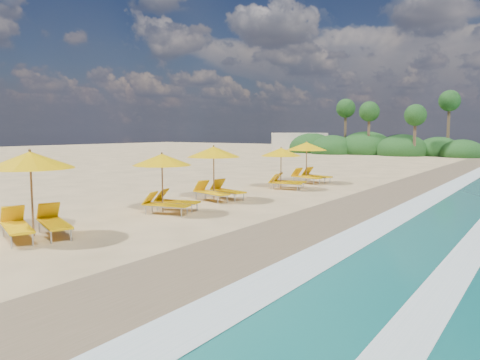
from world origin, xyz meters
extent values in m
plane|color=#D7B67E|center=(0.00, 0.00, 0.00)|extent=(160.00, 160.00, 0.00)
cube|color=#8B7153|center=(4.00, 0.00, 0.01)|extent=(4.00, 160.00, 0.01)
cube|color=white|center=(5.50, 0.00, 0.03)|extent=(1.20, 160.00, 0.01)
cube|color=white|center=(8.50, 0.00, 0.02)|extent=(0.80, 160.00, 0.01)
cylinder|color=olive|center=(-2.52, -7.21, 1.24)|extent=(0.06, 0.06, 2.49)
cone|color=#F5B705|center=(-2.52, -7.21, 2.28)|extent=(3.32, 3.32, 0.50)
sphere|color=olive|center=(-2.52, -7.21, 2.56)|extent=(0.09, 0.09, 0.09)
cylinder|color=olive|center=(-2.23, -2.03, 1.11)|extent=(0.06, 0.06, 2.22)
cone|color=#F5B705|center=(-2.23, -2.03, 2.03)|extent=(2.80, 2.80, 0.45)
sphere|color=olive|center=(-2.23, -2.03, 2.28)|extent=(0.08, 0.08, 0.08)
cylinder|color=olive|center=(-2.62, 1.70, 1.19)|extent=(0.06, 0.06, 2.38)
cone|color=#F5B705|center=(-2.62, 1.70, 2.18)|extent=(2.98, 2.98, 0.48)
sphere|color=olive|center=(-2.62, 1.70, 2.44)|extent=(0.09, 0.09, 0.09)
cylinder|color=olive|center=(-2.07, 6.94, 1.09)|extent=(0.05, 0.05, 2.17)
cone|color=#F5B705|center=(-2.07, 6.94, 1.99)|extent=(2.67, 2.67, 0.44)
sphere|color=olive|center=(-2.07, 6.94, 2.23)|extent=(0.08, 0.08, 0.08)
cylinder|color=olive|center=(-2.24, 10.35, 1.20)|extent=(0.06, 0.06, 2.40)
cone|color=#F5B705|center=(-2.24, 10.35, 2.20)|extent=(3.02, 3.02, 0.48)
sphere|color=olive|center=(-2.24, 10.35, 2.47)|extent=(0.09, 0.09, 0.09)
ellipsoid|color=#163D14|center=(-6.00, 45.00, 0.62)|extent=(6.40, 6.40, 4.16)
ellipsoid|color=#163D14|center=(-11.00, 46.00, 0.70)|extent=(7.20, 7.20, 4.68)
ellipsoid|color=#163D14|center=(-15.00, 44.00, 0.58)|extent=(6.00, 6.00, 3.90)
ellipsoid|color=#163D14|center=(-2.00, 47.00, 0.55)|extent=(5.60, 5.60, 3.64)
ellipsoid|color=#163D14|center=(-19.00, 46.00, 0.64)|extent=(6.60, 6.60, 4.29)
ellipsoid|color=#163D14|center=(1.00, 45.00, 0.49)|extent=(5.00, 5.00, 3.25)
cylinder|color=brown|center=(-4.00, 43.00, 2.50)|extent=(0.36, 0.36, 5.00)
sphere|color=#163D14|center=(-4.00, 43.00, 5.00)|extent=(2.60, 2.60, 2.60)
cylinder|color=brown|center=(-10.00, 44.00, 2.80)|extent=(0.36, 0.36, 5.60)
sphere|color=#163D14|center=(-10.00, 44.00, 5.60)|extent=(2.60, 2.60, 2.60)
cylinder|color=brown|center=(-14.00, 46.00, 3.10)|extent=(0.36, 0.36, 6.20)
sphere|color=#163D14|center=(-14.00, 46.00, 6.20)|extent=(2.60, 2.60, 2.60)
cylinder|color=brown|center=(-1.00, 47.00, 3.40)|extent=(0.36, 0.36, 6.80)
sphere|color=#163D14|center=(-1.00, 47.00, 6.80)|extent=(2.60, 2.60, 2.60)
cube|color=beige|center=(-22.00, 48.00, 1.40)|extent=(7.00, 5.00, 2.80)
camera|label=1|loc=(10.19, -14.80, 3.13)|focal=34.43mm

